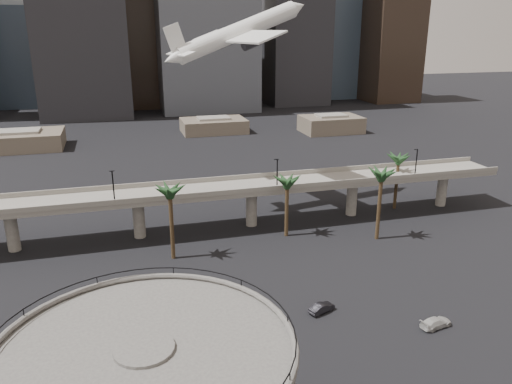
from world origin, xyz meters
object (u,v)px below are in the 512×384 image
object	(u,v)px
airborne_jet	(238,33)
car_b	(322,308)
overpass	(196,195)
car_a	(169,352)
car_c	(436,322)

from	to	relation	value
airborne_jet	car_b	size ratio (longest dim) A/B	8.11
overpass	airborne_jet	xyz separation A→B (m)	(11.47, 11.80, 29.64)
overpass	airborne_jet	size ratio (longest dim) A/B	3.97
car_a	car_c	distance (m)	35.08
overpass	car_b	size ratio (longest dim) A/B	32.20
overpass	car_a	bearing A→B (deg)	-104.36
car_a	car_c	xyz separation A→B (m)	(34.94, -3.15, -0.13)
overpass	car_b	xyz separation A→B (m)	(11.93, -33.94, -6.67)
car_a	car_c	world-z (taller)	car_a
car_a	car_b	distance (m)	22.19
airborne_jet	car_b	bearing A→B (deg)	-103.61
car_c	car_b	bearing A→B (deg)	49.40
car_b	car_c	bearing A→B (deg)	-141.86
airborne_jet	car_c	bearing A→B (deg)	-89.82
airborne_jet	overpass	bearing A→B (deg)	-148.38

